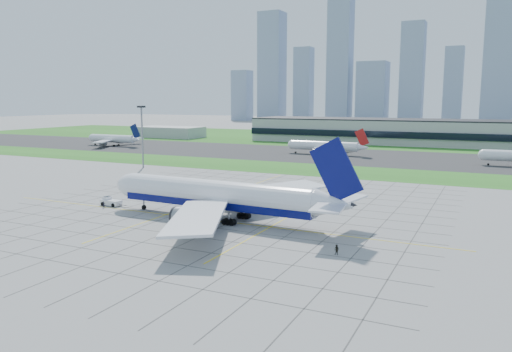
{
  "coord_description": "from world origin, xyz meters",
  "views": [
    {
      "loc": [
        61.84,
        -100.35,
        27.92
      ],
      "look_at": [
        2.45,
        23.07,
        7.0
      ],
      "focal_mm": 35.0,
      "sensor_mm": 36.0,
      "label": 1
    }
  ],
  "objects_px": {
    "airliner": "(218,196)",
    "pushback_tug": "(110,202)",
    "light_mast": "(142,129)",
    "crew_near": "(104,205)",
    "distant_jet_0": "(113,139)",
    "crew_far": "(337,250)",
    "distant_jet_1": "(325,146)"
  },
  "relations": [
    {
      "from": "airliner",
      "to": "pushback_tug",
      "type": "distance_m",
      "value": 34.21
    },
    {
      "from": "light_mast",
      "to": "crew_near",
      "type": "height_order",
      "value": "light_mast"
    },
    {
      "from": "light_mast",
      "to": "distant_jet_0",
      "type": "distance_m",
      "value": 107.57
    },
    {
      "from": "crew_near",
      "to": "crew_far",
      "type": "bearing_deg",
      "value": -76.26
    },
    {
      "from": "airliner",
      "to": "crew_far",
      "type": "bearing_deg",
      "value": -21.47
    },
    {
      "from": "light_mast",
      "to": "crew_near",
      "type": "xyz_separation_m",
      "value": [
        40.8,
        -67.82,
        -15.3
      ]
    },
    {
      "from": "airliner",
      "to": "distant_jet_1",
      "type": "bearing_deg",
      "value": 100.42
    },
    {
      "from": "pushback_tug",
      "to": "distant_jet_1",
      "type": "distance_m",
      "value": 145.94
    },
    {
      "from": "airliner",
      "to": "pushback_tug",
      "type": "relative_size",
      "value": 7.92
    },
    {
      "from": "distant_jet_0",
      "to": "airliner",
      "type": "bearing_deg",
      "value": -41.83
    },
    {
      "from": "pushback_tug",
      "to": "distant_jet_1",
      "type": "xyz_separation_m",
      "value": [
        12.79,
        145.34,
        3.46
      ]
    },
    {
      "from": "light_mast",
      "to": "distant_jet_1",
      "type": "bearing_deg",
      "value": 56.79
    },
    {
      "from": "airliner",
      "to": "crew_near",
      "type": "bearing_deg",
      "value": -173.96
    },
    {
      "from": "distant_jet_0",
      "to": "pushback_tug",
      "type": "bearing_deg",
      "value": -48.74
    },
    {
      "from": "crew_far",
      "to": "airliner",
      "type": "bearing_deg",
      "value": 178.79
    },
    {
      "from": "pushback_tug",
      "to": "crew_far",
      "type": "relative_size",
      "value": 4.3
    },
    {
      "from": "light_mast",
      "to": "airliner",
      "type": "bearing_deg",
      "value": -41.57
    },
    {
      "from": "light_mast",
      "to": "distant_jet_0",
      "type": "xyz_separation_m",
      "value": [
        -79.38,
        71.65,
        -11.7
      ]
    },
    {
      "from": "crew_near",
      "to": "distant_jet_0",
      "type": "distance_m",
      "value": 184.15
    },
    {
      "from": "airliner",
      "to": "crew_near",
      "type": "relative_size",
      "value": 37.63
    },
    {
      "from": "crew_near",
      "to": "distant_jet_1",
      "type": "relative_size",
      "value": 0.04
    },
    {
      "from": "airliner",
      "to": "crew_near",
      "type": "xyz_separation_m",
      "value": [
        -33.18,
        -2.21,
        -4.73
      ]
    },
    {
      "from": "crew_near",
      "to": "distant_jet_0",
      "type": "relative_size",
      "value": 0.04
    },
    {
      "from": "distant_jet_0",
      "to": "crew_far",
      "type": "bearing_deg",
      "value": -39.14
    },
    {
      "from": "pushback_tug",
      "to": "distant_jet_1",
      "type": "bearing_deg",
      "value": 87.2
    },
    {
      "from": "crew_far",
      "to": "distant_jet_1",
      "type": "xyz_separation_m",
      "value": [
        -54.22,
        160.93,
        3.52
      ]
    },
    {
      "from": "airliner",
      "to": "distant_jet_1",
      "type": "distance_m",
      "value": 147.91
    },
    {
      "from": "airliner",
      "to": "pushback_tug",
      "type": "bearing_deg",
      "value": -179.56
    },
    {
      "from": "crew_near",
      "to": "crew_far",
      "type": "distance_m",
      "value": 67.45
    },
    {
      "from": "distant_jet_1",
      "to": "light_mast",
      "type": "bearing_deg",
      "value": -123.21
    },
    {
      "from": "airliner",
      "to": "distant_jet_0",
      "type": "xyz_separation_m",
      "value": [
        -153.37,
        137.26,
        -1.12
      ]
    },
    {
      "from": "light_mast",
      "to": "crew_near",
      "type": "relative_size",
      "value": 14.6
    }
  ]
}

